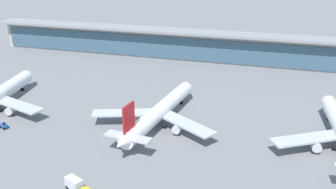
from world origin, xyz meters
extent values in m
plane|color=slate|center=(0.00, 0.00, 0.00)|extent=(1200.00, 1200.00, 0.00)
cone|color=white|center=(-64.20, 30.67, 4.71)|extent=(5.51, 5.18, 4.86)
cube|color=black|center=(-63.75, 27.87, 5.58)|extent=(4.00, 2.61, 0.60)
cube|color=#B7BABF|center=(-48.93, 2.89, 3.84)|extent=(22.06, 11.47, 0.60)
cylinder|color=silver|center=(-51.39, 1.99, 2.13)|extent=(3.27, 3.98, 2.74)
cylinder|color=black|center=(-57.07, 3.37, 0.60)|extent=(1.20, 1.34, 1.20)
cylinder|color=black|center=(-63.14, 24.06, 0.60)|extent=(1.20, 1.34, 1.20)
cylinder|color=white|center=(0.22, 10.54, 4.71)|extent=(10.25, 47.33, 4.96)
cone|color=white|center=(3.10, 35.90, 4.71)|extent=(5.34, 4.99, 4.86)
cone|color=white|center=(-2.64, -14.57, 5.20)|extent=(5.06, 5.93, 4.47)
cube|color=black|center=(2.78, 33.08, 5.58)|extent=(3.93, 2.46, 0.60)
cube|color=#B7BABF|center=(-10.90, 7.46, 3.84)|extent=(22.00, 12.31, 0.60)
cube|color=#B7BABF|center=(10.36, 5.04, 3.84)|extent=(20.99, 16.11, 0.60)
cylinder|color=silver|center=(-8.41, 6.67, 2.13)|extent=(3.13, 3.88, 2.74)
cylinder|color=silver|center=(7.75, 4.83, 2.13)|extent=(3.13, 3.88, 2.74)
cube|color=red|center=(-2.15, -10.29, 11.04)|extent=(1.27, 6.02, 7.70)
cube|color=#B7BABF|center=(-2.25, -11.14, 5.45)|extent=(14.03, 5.29, 0.43)
cylinder|color=black|center=(-2.79, 8.30, 0.60)|extent=(1.16, 1.31, 1.20)
cylinder|color=black|center=(2.65, 7.68, 0.60)|extent=(1.16, 1.31, 1.20)
cylinder|color=black|center=(2.35, 29.25, 0.60)|extent=(1.16, 1.31, 1.20)
cone|color=white|center=(53.35, 36.23, 4.71)|extent=(5.30, 4.95, 4.86)
cube|color=black|center=(53.65, 33.40, 5.58)|extent=(3.92, 2.43, 0.60)
cube|color=#B7BABF|center=(45.82, 5.43, 3.84)|extent=(21.05, 15.98, 0.60)
cylinder|color=silver|center=(48.43, 5.20, 2.13)|extent=(3.10, 3.86, 2.74)
cylinder|color=black|center=(53.56, 8.01, 0.60)|extent=(1.15, 1.30, 1.20)
cylinder|color=black|center=(54.05, 29.57, 0.60)|extent=(1.15, 1.30, 1.20)
cube|color=silver|center=(-8.34, -30.78, 1.85)|extent=(5.14, 4.04, 2.50)
cylinder|color=black|center=(-9.25, -29.18, 0.45)|extent=(0.93, 0.64, 0.90)
cylinder|color=black|center=(-10.15, -31.10, 0.45)|extent=(0.93, 0.64, 0.90)
cube|color=#234C9E|center=(-47.16, -7.26, 0.90)|extent=(3.15, 2.39, 0.90)
cube|color=black|center=(-46.88, -7.37, 1.70)|extent=(0.90, 0.90, 0.70)
cylinder|color=black|center=(-48.33, -7.58, 0.45)|extent=(0.94, 0.58, 0.90)
cylinder|color=black|center=(-47.83, -6.25, 0.45)|extent=(0.94, 0.58, 0.90)
cylinder|color=black|center=(-46.49, -8.27, 0.45)|extent=(0.94, 0.58, 0.90)
cylinder|color=black|center=(-45.99, -6.94, 0.45)|extent=(0.94, 0.58, 0.90)
cube|color=#B2ADA3|center=(0.00, 89.91, 7.00)|extent=(233.33, 8.00, 14.00)
cube|color=#3D5B70|center=(0.00, 85.61, 6.30)|extent=(228.66, 0.50, 11.20)
cube|color=gray|center=(0.00, 87.91, 14.60)|extent=(238.00, 12.80, 1.20)
camera|label=1|loc=(36.17, -100.01, 55.09)|focal=41.38mm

